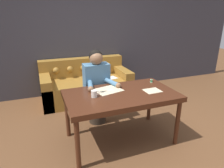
{
  "coord_description": "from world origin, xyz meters",
  "views": [
    {
      "loc": [
        -1.1,
        -2.24,
        1.77
      ],
      "look_at": [
        -0.18,
        0.19,
        0.84
      ],
      "focal_mm": 32.0,
      "sensor_mm": 36.0,
      "label": 1
    }
  ],
  "objects_px": {
    "scissors": "(105,91)",
    "dining_table": "(121,98)",
    "person": "(97,87)",
    "thread_spool": "(151,81)",
    "couch": "(86,85)",
    "mug": "(94,94)"
  },
  "relations": [
    {
      "from": "mug",
      "to": "thread_spool",
      "type": "relative_size",
      "value": 2.51
    },
    {
      "from": "person",
      "to": "thread_spool",
      "type": "xyz_separation_m",
      "value": [
        0.79,
        -0.36,
        0.13
      ]
    },
    {
      "from": "dining_table",
      "to": "thread_spool",
      "type": "xyz_separation_m",
      "value": [
        0.63,
        0.25,
        0.09
      ]
    },
    {
      "from": "person",
      "to": "thread_spool",
      "type": "height_order",
      "value": "person"
    },
    {
      "from": "thread_spool",
      "to": "person",
      "type": "bearing_deg",
      "value": 155.51
    },
    {
      "from": "dining_table",
      "to": "thread_spool",
      "type": "relative_size",
      "value": 33.5
    },
    {
      "from": "scissors",
      "to": "mug",
      "type": "xyz_separation_m",
      "value": [
        -0.19,
        -0.13,
        0.04
      ]
    },
    {
      "from": "couch",
      "to": "scissors",
      "type": "distance_m",
      "value": 1.61
    },
    {
      "from": "couch",
      "to": "scissors",
      "type": "height_order",
      "value": "couch"
    },
    {
      "from": "couch",
      "to": "scissors",
      "type": "xyz_separation_m",
      "value": [
        -0.09,
        -1.55,
        0.44
      ]
    },
    {
      "from": "dining_table",
      "to": "scissors",
      "type": "distance_m",
      "value": 0.24
    },
    {
      "from": "couch",
      "to": "person",
      "type": "relative_size",
      "value": 1.49
    },
    {
      "from": "couch",
      "to": "person",
      "type": "bearing_deg",
      "value": -93.64
    },
    {
      "from": "couch",
      "to": "thread_spool",
      "type": "height_order",
      "value": "couch"
    },
    {
      "from": "scissors",
      "to": "dining_table",
      "type": "bearing_deg",
      "value": -35.76
    },
    {
      "from": "mug",
      "to": "thread_spool",
      "type": "height_order",
      "value": "mug"
    },
    {
      "from": "dining_table",
      "to": "person",
      "type": "distance_m",
      "value": 0.63
    },
    {
      "from": "mug",
      "to": "scissors",
      "type": "bearing_deg",
      "value": 35.07
    },
    {
      "from": "thread_spool",
      "to": "couch",
      "type": "bearing_deg",
      "value": 116.55
    },
    {
      "from": "dining_table",
      "to": "couch",
      "type": "relative_size",
      "value": 0.82
    },
    {
      "from": "dining_table",
      "to": "scissors",
      "type": "xyz_separation_m",
      "value": [
        -0.19,
        0.14,
        0.07
      ]
    },
    {
      "from": "dining_table",
      "to": "person",
      "type": "xyz_separation_m",
      "value": [
        -0.16,
        0.61,
        -0.03
      ]
    }
  ]
}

